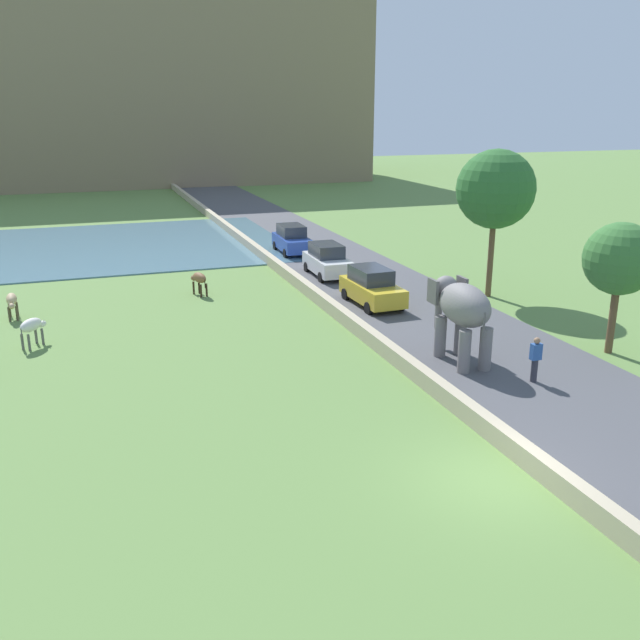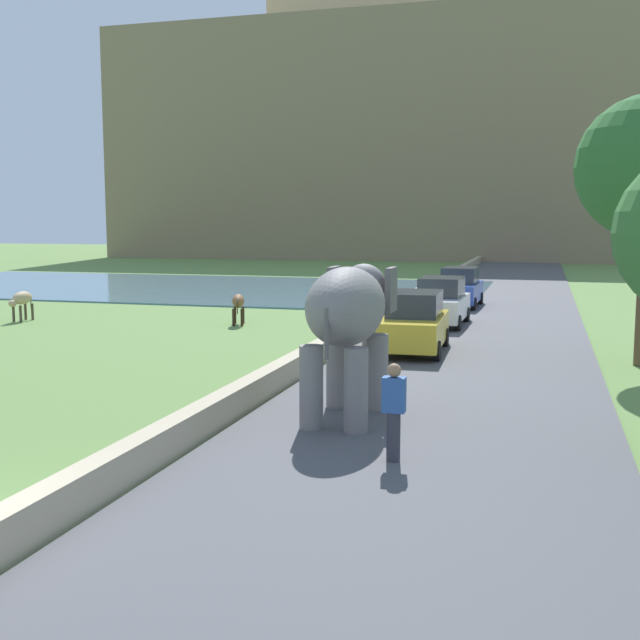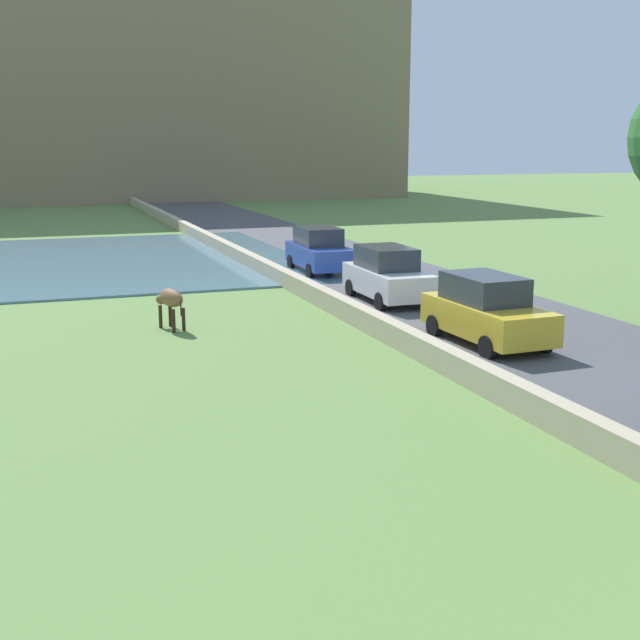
% 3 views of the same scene
% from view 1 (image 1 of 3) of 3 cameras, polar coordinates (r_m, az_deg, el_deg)
% --- Properties ---
extents(ground_plane, '(220.00, 220.00, 0.00)m').
position_cam_1_polar(ground_plane, '(18.21, 14.21, -12.77)').
color(ground_plane, '#608442').
extents(road_surface, '(7.00, 120.00, 0.06)m').
position_cam_1_polar(road_surface, '(36.96, 3.85, 3.24)').
color(road_surface, '#4C4C51').
rests_on(road_surface, ground).
extents(barrier_wall, '(0.40, 110.00, 0.59)m').
position_cam_1_polar(barrier_wall, '(33.77, -0.76, 2.40)').
color(barrier_wall, tan).
rests_on(barrier_wall, ground).
extents(lake, '(36.00, 18.00, 0.08)m').
position_cam_1_polar(lake, '(48.60, -24.75, 5.10)').
color(lake, slate).
rests_on(lake, ground).
extents(hill_distant, '(64.00, 28.00, 23.84)m').
position_cam_1_polar(hill_distant, '(94.61, -18.30, 18.23)').
color(hill_distant, '#897556').
rests_on(hill_distant, ground).
extents(elephant, '(1.44, 3.47, 2.99)m').
position_cam_1_polar(elephant, '(25.14, 11.62, 0.92)').
color(elephant, slate).
rests_on(elephant, ground).
extents(person_beside_elephant, '(0.36, 0.22, 1.63)m').
position_cam_1_polar(person_beside_elephant, '(24.18, 17.40, -3.09)').
color(person_beside_elephant, '#33333D').
rests_on(person_beside_elephant, ground).
extents(car_yellow, '(1.90, 4.06, 1.80)m').
position_cam_1_polar(car_yellow, '(32.27, 4.32, 2.74)').
color(car_yellow, gold).
rests_on(car_yellow, ground).
extents(car_blue, '(1.89, 4.05, 1.80)m').
position_cam_1_polar(car_blue, '(43.97, -2.33, 6.68)').
color(car_blue, '#2D4CA8').
rests_on(car_blue, ground).
extents(car_white, '(1.86, 4.03, 1.80)m').
position_cam_1_polar(car_white, '(37.84, 0.60, 4.96)').
color(car_white, white).
rests_on(car_white, ground).
extents(cow_tan, '(0.49, 1.40, 1.15)m').
position_cam_1_polar(cow_tan, '(32.98, -24.17, 1.46)').
color(cow_tan, tan).
rests_on(cow_tan, ground).
extents(cow_white, '(1.10, 1.31, 1.15)m').
position_cam_1_polar(cow_white, '(28.84, -22.76, -0.48)').
color(cow_white, silver).
rests_on(cow_white, ground).
extents(cow_brown, '(0.76, 1.42, 1.15)m').
position_cam_1_polar(cow_brown, '(34.52, -9.99, 3.39)').
color(cow_brown, brown).
rests_on(cow_brown, ground).
extents(tree_mid, '(3.74, 3.74, 7.10)m').
position_cam_1_polar(tree_mid, '(34.09, 14.35, 10.43)').
color(tree_mid, brown).
rests_on(tree_mid, ground).
extents(tree_far, '(2.68, 2.68, 4.98)m').
position_cam_1_polar(tree_far, '(27.53, 23.61, 4.63)').
color(tree_far, brown).
rests_on(tree_far, ground).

